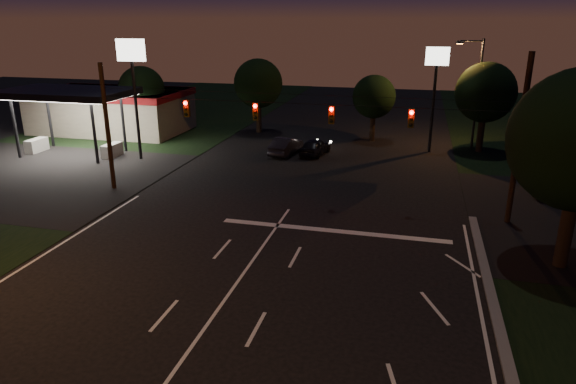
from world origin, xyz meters
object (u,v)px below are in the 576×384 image
(utility_pole_right, at_px, (507,222))
(car_oncoming_a, at_px, (315,147))
(car_cross, at_px, (572,192))
(car_oncoming_b, at_px, (286,146))

(utility_pole_right, relative_size, car_oncoming_a, 2.30)
(car_cross, bearing_deg, car_oncoming_b, 64.95)
(car_oncoming_b, bearing_deg, car_cross, 168.93)
(utility_pole_right, bearing_deg, car_oncoming_b, 143.46)
(car_oncoming_b, height_order, car_cross, car_oncoming_b)
(utility_pole_right, distance_m, car_oncoming_a, 17.56)
(utility_pole_right, distance_m, car_cross, 6.25)
(utility_pole_right, distance_m, car_oncoming_b, 19.08)
(car_oncoming_a, bearing_deg, utility_pole_right, 148.21)
(utility_pole_right, xyz_separation_m, car_oncoming_a, (-13.00, 11.79, 0.67))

